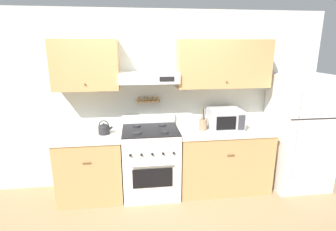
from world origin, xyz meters
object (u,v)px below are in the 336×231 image
(stove_range, at_px, (151,161))
(refrigerator, at_px, (299,132))
(microwave, at_px, (225,119))
(utensil_crock, at_px, (203,124))
(tea_kettle, at_px, (104,129))

(stove_range, height_order, refrigerator, refrigerator)
(microwave, xyz_separation_m, utensil_crock, (-0.33, -0.02, -0.06))
(stove_range, distance_m, refrigerator, 2.23)
(refrigerator, height_order, utensil_crock, refrigerator)
(refrigerator, bearing_deg, stove_range, 179.35)
(stove_range, distance_m, utensil_crock, 0.90)
(refrigerator, distance_m, tea_kettle, 2.82)
(refrigerator, bearing_deg, utensil_crock, 177.75)
(refrigerator, relative_size, tea_kettle, 8.43)
(microwave, bearing_deg, stove_range, -177.34)
(stove_range, distance_m, microwave, 1.22)
(tea_kettle, bearing_deg, microwave, 0.60)
(stove_range, bearing_deg, refrigerator, -0.65)
(stove_range, relative_size, utensil_crock, 3.49)
(utensil_crock, bearing_deg, tea_kettle, -180.00)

